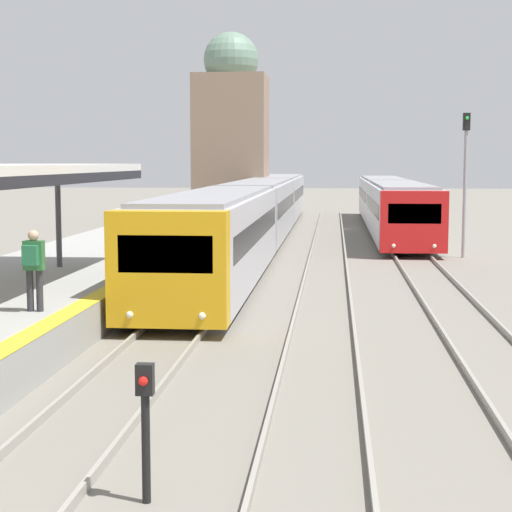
% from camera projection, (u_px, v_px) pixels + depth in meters
% --- Properties ---
extents(person_on_platform, '(0.40, 0.40, 1.66)m').
position_uv_depth(person_on_platform, '(33.00, 264.00, 17.28)').
color(person_on_platform, '#2D2D33').
rests_on(person_on_platform, station_platform).
extents(train_near, '(2.69, 46.62, 2.95)m').
position_uv_depth(train_near, '(259.00, 208.00, 41.59)').
color(train_near, gold).
rests_on(train_near, ground_plane).
extents(train_far, '(2.69, 29.77, 2.86)m').
position_uv_depth(train_far, '(390.00, 202.00, 48.52)').
color(train_far, red).
rests_on(train_far, ground_plane).
extents(signal_post_near, '(0.20, 0.22, 1.63)m').
position_uv_depth(signal_post_near, '(145.00, 416.00, 9.72)').
color(signal_post_near, black).
rests_on(signal_post_near, ground_plane).
extents(signal_mast_far, '(0.28, 0.29, 5.84)m').
position_uv_depth(signal_mast_far, '(465.00, 169.00, 34.43)').
color(signal_mast_far, gray).
rests_on(signal_mast_far, ground_plane).
extents(distant_domed_building, '(4.42, 4.42, 11.82)m').
position_uv_depth(distant_domed_building, '(231.00, 134.00, 53.17)').
color(distant_domed_building, '#89705B').
rests_on(distant_domed_building, ground_plane).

